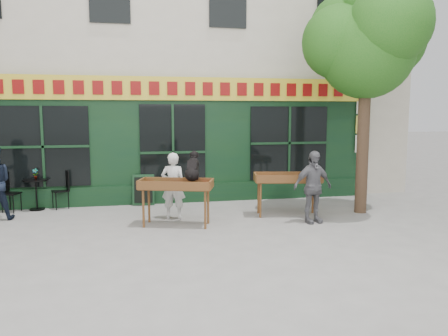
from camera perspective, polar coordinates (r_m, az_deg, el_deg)
The scene contains 13 objects.
ground at distance 9.47m, azimuth -5.29°, elevation -7.36°, with size 80.00×80.00×0.00m, color slate.
building at distance 15.34m, azimuth -8.15°, elevation 16.89°, with size 14.00×7.26×10.00m.
street_tree at distance 11.01m, azimuth 18.22°, elevation 15.90°, with size 3.05×2.90×5.60m.
book_cart_center at distance 9.23m, azimuth -6.29°, elevation -2.53°, with size 1.62×1.04×0.99m.
dog at distance 9.16m, azimuth -4.12°, elevation 0.37°, with size 0.34×0.60×0.60m, color black, non-canonical shape.
woman at distance 9.88m, azimuth -6.64°, elevation -2.31°, with size 0.55×0.36×1.50m, color silver.
book_cart_right at distance 10.21m, azimuth 8.31°, elevation -1.63°, with size 1.59×0.88×0.99m.
man_right at distance 9.64m, azimuth 11.51°, elevation -2.44°, with size 0.92×0.38×1.57m, color #59595E.
bistro_table at distance 11.66m, azimuth -23.34°, elevation -2.43°, with size 0.60×0.60×0.76m.
bistro_chair_left at distance 11.74m, azimuth -26.44°, elevation -2.47°, with size 0.47×0.47×0.95m.
bistro_chair_right at distance 11.62m, azimuth -20.21°, elevation -2.24°, with size 0.48×0.48×0.95m.
potted_plant at distance 11.61m, azimuth -23.43°, elevation -0.71°, with size 0.14×0.10×0.27m, color gray.
chalkboard at distance 11.48m, azimuth -10.48°, elevation -2.83°, with size 0.57×0.24×0.79m.
Camera 1 is at (-1.01, -9.11, 2.38)m, focal length 35.00 mm.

